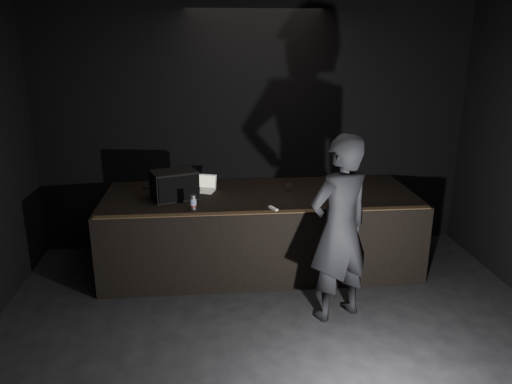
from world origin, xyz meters
The scene contains 10 objects.
room_walls centered at (0.00, 0.00, 2.02)m, with size 6.10×7.10×3.52m.
stage_riser centered at (0.00, 2.73, 0.50)m, with size 4.00×1.50×1.00m, color black.
riser_lip centered at (0.00, 2.02, 1.01)m, with size 3.92×0.10×0.01m, color brown.
stage_monitor centered at (-1.08, 2.64, 1.18)m, with size 0.63×0.55×0.36m.
cable centered at (-1.10, 3.09, 1.01)m, with size 0.02×0.02×0.91m, color black.
laptop centered at (-0.72, 2.97, 1.05)m, with size 0.35×0.33×0.20m.
beer_can centered at (-0.84, 2.21, 1.09)m, with size 0.07×0.07×0.18m.
plastic_cup centered at (0.40, 2.86, 1.05)m, with size 0.08×0.08×0.10m, color white.
wii_remote centered at (0.09, 2.11, 1.01)m, with size 0.04×0.16×0.03m, color white.
person centered at (0.70, 1.40, 1.02)m, with size 0.74×0.49×2.03m, color black.
Camera 1 is at (-0.62, -3.37, 2.95)m, focal length 35.00 mm.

